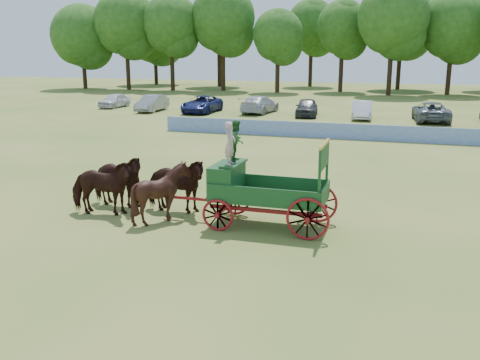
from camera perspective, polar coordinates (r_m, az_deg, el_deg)
name	(u,v)px	position (r m, az deg, el deg)	size (l,w,h in m)	color
ground	(315,221)	(19.01, 8.02, -4.39)	(160.00, 160.00, 0.00)	olive
horse_lead_left	(101,188)	(19.89, -14.60, -0.78)	(1.12, 2.45, 2.07)	black
horse_lead_right	(117,181)	(20.80, -13.01, -0.05)	(1.12, 2.45, 2.07)	black
horse_wheel_left	(162,193)	(18.75, -8.34, -1.35)	(1.67, 1.88, 2.07)	black
horse_wheel_right	(175,185)	(19.71, -6.97, -0.56)	(1.12, 2.45, 2.07)	black
farm_dray	(249,181)	(18.09, 0.96, -0.10)	(6.00, 2.00, 3.58)	#AA1122
sponsor_banner	(346,131)	(36.45, 11.22, 5.10)	(26.00, 0.08, 1.05)	#1D3C9E
parked_cars	(383,110)	(47.72, 15.04, 7.23)	(53.14, 7.50, 1.65)	silver
treeline	(354,24)	(77.91, 12.06, 16.01)	(90.54, 24.59, 14.62)	#382314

